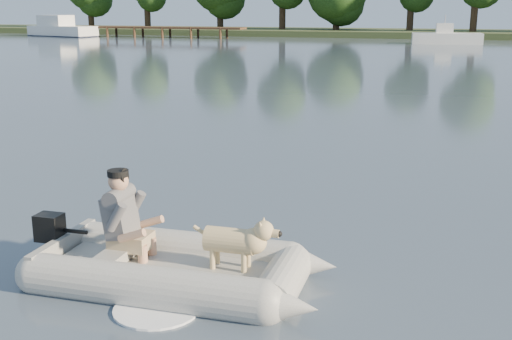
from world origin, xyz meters
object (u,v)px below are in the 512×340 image
(dinghy, at_px, (175,235))
(motorboat, at_px, (447,30))
(dock, at_px, (157,32))
(dog, at_px, (230,245))
(cabin_cruiser, at_px, (62,26))
(man, at_px, (122,213))

(dinghy, relative_size, motorboat, 0.75)
(dock, relative_size, dog, 20.13)
(dinghy, bearing_deg, motorboat, 86.63)
(dock, xyz_separation_m, dinghy, (25.76, -52.56, 0.05))
(cabin_cruiser, xyz_separation_m, motorboat, (37.53, -2.12, 0.04))
(cabin_cruiser, bearing_deg, motorboat, 12.85)
(man, xyz_separation_m, motorboat, (2.45, 49.31, 0.35))
(man, distance_m, dog, 1.32)
(man, bearing_deg, motorboat, 85.85)
(dock, height_order, cabin_cruiser, cabin_cruiser)
(man, height_order, motorboat, motorboat)
(dinghy, bearing_deg, dock, 114.80)
(dinghy, bearing_deg, man, 175.76)
(dog, distance_m, cabin_cruiser, 62.96)
(dinghy, xyz_separation_m, dog, (0.62, 0.06, -0.07))
(motorboat, bearing_deg, dog, -97.43)
(cabin_cruiser, relative_size, motorboat, 1.41)
(man, relative_size, dog, 1.16)
(cabin_cruiser, bearing_deg, dinghy, -39.13)
(man, bearing_deg, dog, -0.00)
(dock, relative_size, man, 17.42)
(man, height_order, cabin_cruiser, cabin_cruiser)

